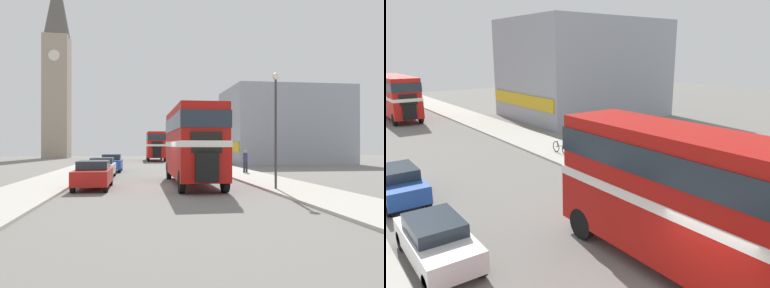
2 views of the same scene
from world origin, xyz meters
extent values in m
cube|color=#B2140F|center=(1.75, 1.24, 1.38)|extent=(2.40, 9.66, 1.69)
cube|color=white|center=(1.75, 1.24, 2.38)|extent=(2.43, 9.71, 0.31)
cube|color=#B2140F|center=(1.75, 1.24, 3.45)|extent=(2.35, 9.47, 1.84)
cube|color=#232D38|center=(1.75, 1.24, 3.54)|extent=(2.43, 9.56, 0.83)
cylinder|color=black|center=(0.69, 5.05, 0.56)|extent=(0.28, 1.13, 1.13)
cylinder|color=black|center=(2.81, 5.05, 0.56)|extent=(0.28, 1.13, 1.13)
cube|color=red|center=(1.08, 35.82, 1.34)|extent=(2.53, 10.11, 1.62)
cube|color=white|center=(1.08, 35.82, 2.30)|extent=(2.56, 10.16, 0.29)
cube|color=red|center=(1.08, 35.82, 3.33)|extent=(2.48, 9.91, 1.76)
cube|color=#232D38|center=(1.08, 35.82, 3.41)|extent=(2.56, 10.01, 0.79)
cube|color=black|center=(1.08, 30.66, 1.26)|extent=(1.14, 0.20, 1.29)
cube|color=black|center=(1.08, 30.80, 2.36)|extent=(1.52, 0.12, 0.94)
cylinder|color=black|center=(-0.04, 31.66, 0.56)|extent=(0.28, 1.13, 1.13)
cylinder|color=black|center=(2.21, 31.66, 0.56)|extent=(0.28, 1.13, 1.13)
cylinder|color=black|center=(2.21, 39.86, 0.56)|extent=(0.28, 1.13, 1.13)
cube|color=white|center=(-3.92, 6.56, 0.64)|extent=(1.72, 4.01, 0.71)
cube|color=#232D38|center=(-3.92, 6.72, 1.21)|extent=(1.51, 2.08, 0.42)
cylinder|color=black|center=(-4.68, 5.01, 0.32)|extent=(0.20, 0.64, 0.64)
cylinder|color=black|center=(-3.16, 5.01, 0.32)|extent=(0.20, 0.64, 0.64)
cylinder|color=black|center=(-4.68, 8.12, 0.32)|extent=(0.20, 0.64, 0.64)
cylinder|color=black|center=(-3.16, 8.12, 0.32)|extent=(0.20, 0.64, 0.64)
cube|color=#1E479E|center=(-3.70, 12.77, 0.67)|extent=(1.74, 4.01, 0.76)
cube|color=#232D38|center=(-3.70, 12.93, 1.28)|extent=(1.53, 2.08, 0.47)
cylinder|color=black|center=(-4.47, 11.22, 0.32)|extent=(0.20, 0.64, 0.64)
cylinder|color=black|center=(-2.94, 11.22, 0.32)|extent=(0.20, 0.64, 0.64)
cylinder|color=black|center=(-2.94, 14.33, 0.32)|extent=(0.20, 0.64, 0.64)
cylinder|color=#282833|center=(7.03, 8.63, 0.55)|extent=(0.16, 0.16, 0.87)
cylinder|color=#282833|center=(7.23, 8.63, 0.55)|extent=(0.16, 0.16, 0.87)
cylinder|color=navy|center=(7.13, 8.63, 1.33)|extent=(0.36, 0.36, 0.69)
sphere|color=tan|center=(7.13, 8.63, 1.80)|extent=(0.24, 0.24, 0.24)
torus|color=black|center=(6.30, 14.06, 0.48)|extent=(0.05, 0.71, 0.71)
torus|color=black|center=(6.30, 15.11, 0.48)|extent=(0.05, 0.71, 0.71)
cylinder|color=black|center=(6.30, 14.58, 0.62)|extent=(0.04, 1.06, 0.34)
cylinder|color=black|center=(6.30, 14.96, 0.69)|extent=(0.04, 0.04, 0.43)
cube|color=#999EA8|center=(17.29, 26.29, 4.79)|extent=(14.58, 11.55, 9.58)
cube|color=gold|center=(9.94, 26.29, 2.11)|extent=(0.12, 10.97, 1.15)
camera|label=1|loc=(-1.33, -20.47, 2.32)|focal=35.00mm
camera|label=2|loc=(-6.82, -4.64, 6.52)|focal=35.00mm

